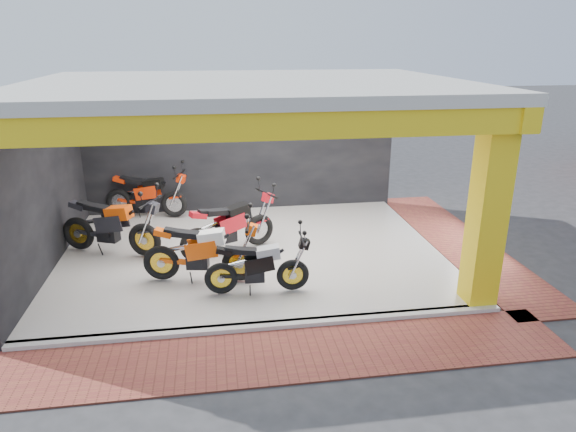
# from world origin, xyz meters

# --- Properties ---
(ground) EXTENTS (80.00, 80.00, 0.00)m
(ground) POSITION_xyz_m (0.00, 0.00, 0.00)
(ground) COLOR #2D2D30
(ground) RESTS_ON ground
(showroom_floor) EXTENTS (8.00, 6.00, 0.10)m
(showroom_floor) POSITION_xyz_m (0.00, 2.00, 0.05)
(showroom_floor) COLOR white
(showroom_floor) RESTS_ON ground
(showroom_ceiling) EXTENTS (8.40, 6.40, 0.20)m
(showroom_ceiling) POSITION_xyz_m (0.00, 2.00, 3.60)
(showroom_ceiling) COLOR beige
(showroom_ceiling) RESTS_ON corner_column
(back_wall) EXTENTS (8.20, 0.20, 3.50)m
(back_wall) POSITION_xyz_m (0.00, 5.10, 1.75)
(back_wall) COLOR black
(back_wall) RESTS_ON ground
(left_wall) EXTENTS (0.20, 6.20, 3.50)m
(left_wall) POSITION_xyz_m (-4.10, 2.00, 1.75)
(left_wall) COLOR black
(left_wall) RESTS_ON ground
(corner_column) EXTENTS (0.50, 0.50, 3.50)m
(corner_column) POSITION_xyz_m (3.75, -0.75, 1.75)
(corner_column) COLOR yellow
(corner_column) RESTS_ON ground
(header_beam_front) EXTENTS (8.40, 0.30, 0.40)m
(header_beam_front) POSITION_xyz_m (0.00, -1.00, 3.30)
(header_beam_front) COLOR yellow
(header_beam_front) RESTS_ON corner_column
(header_beam_right) EXTENTS (0.30, 6.40, 0.40)m
(header_beam_right) POSITION_xyz_m (4.00, 2.00, 3.30)
(header_beam_right) COLOR yellow
(header_beam_right) RESTS_ON corner_column
(floor_kerb) EXTENTS (8.00, 0.20, 0.10)m
(floor_kerb) POSITION_xyz_m (0.00, -1.02, 0.05)
(floor_kerb) COLOR white
(floor_kerb) RESTS_ON ground
(paver_front) EXTENTS (9.00, 1.40, 0.03)m
(paver_front) POSITION_xyz_m (0.00, -1.80, 0.01)
(paver_front) COLOR brown
(paver_front) RESTS_ON ground
(paver_right) EXTENTS (1.40, 7.00, 0.03)m
(paver_right) POSITION_xyz_m (4.80, 2.00, 0.01)
(paver_right) COLOR brown
(paver_right) RESTS_ON ground
(moto_hero) EXTENTS (2.40, 1.23, 1.40)m
(moto_hero) POSITION_xyz_m (-0.33, 0.58, 0.80)
(moto_hero) COLOR #FF550A
(moto_hero) RESTS_ON showroom_floor
(moto_row_a) EXTENTS (2.01, 0.81, 1.21)m
(moto_row_a) POSITION_xyz_m (0.59, 0.05, 0.71)
(moto_row_a) COLOR black
(moto_row_a) RESTS_ON showroom_floor
(moto_row_b) EXTENTS (2.47, 1.77, 1.42)m
(moto_row_b) POSITION_xyz_m (0.20, 2.30, 0.81)
(moto_row_b) COLOR red
(moto_row_b) RESTS_ON showroom_floor
(moto_row_c) EXTENTS (2.59, 1.77, 1.49)m
(moto_row_c) POSITION_xyz_m (-2.23, 2.01, 0.84)
(moto_row_c) COLOR black
(moto_row_c) RESTS_ON showroom_floor
(moto_row_d) EXTENTS (2.41, 1.42, 1.38)m
(moto_row_d) POSITION_xyz_m (-1.77, 4.50, 0.79)
(moto_row_d) COLOR red
(moto_row_d) RESTS_ON showroom_floor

